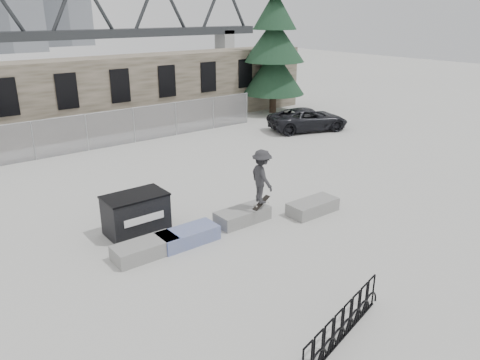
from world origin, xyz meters
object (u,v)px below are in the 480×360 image
planter_offset (313,206)px  bike_rack (342,325)px  planter_center_left (188,235)px  skateboarder (262,177)px  suv (308,119)px  dumpster (136,213)px  planter_far_left (145,248)px  spruce_tree (274,45)px  planter_center_right (243,215)px

planter_offset → bike_rack: (-4.76, -5.49, 0.18)m
planter_center_left → skateboarder: size_ratio=0.93×
planter_center_left → suv: (14.12, 8.42, 0.44)m
dumpster → bike_rack: bearing=-81.3°
planter_center_left → bike_rack: bike_rack is taller
skateboarder → planter_offset: bearing=-97.3°
skateboarder → planter_center_left: bearing=100.6°
planter_far_left → spruce_tree: size_ratio=0.17×
planter_offset → dumpster: (-5.95, 2.55, 0.43)m
dumpster → spruce_tree: size_ratio=0.18×
suv → skateboarder: bearing=146.4°
planter_center_right → planter_offset: bearing=-20.9°
planter_far_left → planter_center_left: 1.51m
planter_far_left → planter_center_right: same height
planter_center_left → dumpster: dumpster is taller
planter_center_left → dumpster: bearing=118.9°
planter_offset → dumpster: dumpster is taller
planter_center_right → dumpster: size_ratio=0.96×
planter_center_right → spruce_tree: spruce_tree is taller
spruce_tree → dumpster: bearing=-144.4°
planter_far_left → dumpster: 1.84m
planter_center_right → skateboarder: bearing=-23.9°
planter_far_left → spruce_tree: bearing=38.4°
planter_center_right → suv: size_ratio=0.39×
bike_rack → planter_center_left: bearing=92.1°
bike_rack → spruce_tree: 26.02m
spruce_tree → planter_far_left: bearing=-141.6°
planter_center_right → skateboarder: size_ratio=0.93×
planter_center_left → bike_rack: size_ratio=0.51×
planter_offset → bike_rack: size_ratio=0.51×
suv → spruce_tree: bearing=-0.2°
bike_rack → spruce_tree: bearing=52.0°
planter_far_left → skateboarder: skateboarder is taller
planter_far_left → planter_offset: 6.56m
planter_center_left → skateboarder: (3.05, -0.11, 1.41)m
planter_center_left → planter_center_right: 2.41m
planter_center_left → spruce_tree: (16.02, 13.92, 4.57)m
dumpster → spruce_tree: bearing=35.8°
planter_far_left → bike_rack: 6.58m
planter_far_left → suv: bearing=28.2°
planter_center_right → skateboarder: 1.58m
planter_center_left → bike_rack: (0.23, -6.30, 0.18)m
planter_center_left → dumpster: (-0.96, 1.75, 0.43)m
planter_center_right → spruce_tree: 19.87m
planter_offset → skateboarder: skateboarder is taller
planter_center_left → bike_rack: bearing=-87.9°
spruce_tree → suv: size_ratio=2.27×
planter_center_left → bike_rack: 6.31m
planter_offset → suv: bearing=45.3°
bike_rack → suv: bearing=46.7°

